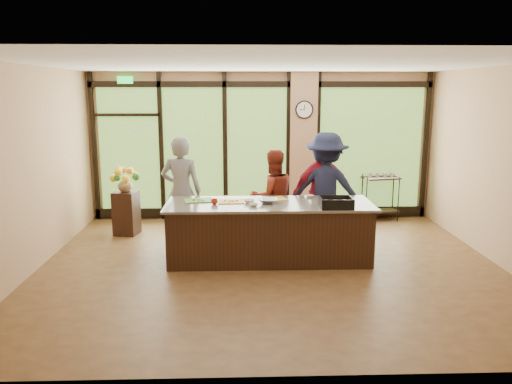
{
  "coord_description": "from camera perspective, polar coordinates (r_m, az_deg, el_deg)",
  "views": [
    {
      "loc": [
        -0.45,
        -7.23,
        2.64
      ],
      "look_at": [
        -0.2,
        0.4,
        1.07
      ],
      "focal_mm": 35.0,
      "sensor_mm": 36.0,
      "label": 1
    }
  ],
  "objects": [
    {
      "name": "floor",
      "position": [
        7.71,
        1.62,
        -8.44
      ],
      "size": [
        7.0,
        7.0,
        0.0
      ],
      "primitive_type": "plane",
      "color": "#4E321B",
      "rests_on": "ground"
    },
    {
      "name": "ceiling",
      "position": [
        7.25,
        1.76,
        14.44
      ],
      "size": [
        7.0,
        7.0,
        0.0
      ],
      "primitive_type": "plane",
      "rotation": [
        3.14,
        0.0,
        0.0
      ],
      "color": "white",
      "rests_on": "back_wall"
    },
    {
      "name": "back_wall",
      "position": [
        10.3,
        0.65,
        5.24
      ],
      "size": [
        7.0,
        0.0,
        7.0
      ],
      "primitive_type": "plane",
      "rotation": [
        1.57,
        0.0,
        0.0
      ],
      "color": "tan",
      "rests_on": "floor"
    },
    {
      "name": "left_wall",
      "position": [
        7.92,
        -24.5,
        2.28
      ],
      "size": [
        0.0,
        6.0,
        6.0
      ],
      "primitive_type": "plane",
      "rotation": [
        1.57,
        0.0,
        1.57
      ],
      "color": "tan",
      "rests_on": "floor"
    },
    {
      "name": "right_wall",
      "position": [
        8.32,
        26.55,
        2.49
      ],
      "size": [
        0.0,
        6.0,
        6.0
      ],
      "primitive_type": "plane",
      "rotation": [
        1.57,
        0.0,
        -1.57
      ],
      "color": "tan",
      "rests_on": "floor"
    },
    {
      "name": "window_wall",
      "position": [
        10.28,
        1.57,
        4.63
      ],
      "size": [
        6.9,
        0.12,
        3.0
      ],
      "color": "tan",
      "rests_on": "floor"
    },
    {
      "name": "island_base",
      "position": [
        7.85,
        1.5,
        -4.67
      ],
      "size": [
        3.1,
        1.0,
        0.88
      ],
      "primitive_type": "cube",
      "color": "black",
      "rests_on": "floor"
    },
    {
      "name": "countertop",
      "position": [
        7.74,
        1.52,
        -1.4
      ],
      "size": [
        3.2,
        1.1,
        0.04
      ],
      "primitive_type": "cube",
      "color": "#6D655A",
      "rests_on": "island_base"
    },
    {
      "name": "wall_clock",
      "position": [
        10.19,
        5.54,
        9.35
      ],
      "size": [
        0.36,
        0.04,
        0.36
      ],
      "color": "black",
      "rests_on": "window_wall"
    },
    {
      "name": "cook_left",
      "position": [
        8.57,
        -8.53,
        0.06
      ],
      "size": [
        0.74,
        0.54,
        1.89
      ],
      "primitive_type": "imported",
      "rotation": [
        0.0,
        0.0,
        3.01
      ],
      "color": "slate",
      "rests_on": "floor"
    },
    {
      "name": "cook_midleft",
      "position": [
        8.59,
        1.92,
        -0.62
      ],
      "size": [
        0.94,
        0.81,
        1.65
      ],
      "primitive_type": "imported",
      "rotation": [
        0.0,
        0.0,
        3.41
      ],
      "color": "maroon",
      "rests_on": "floor"
    },
    {
      "name": "cook_midright",
      "position": [
        8.65,
        7.55,
        -0.13
      ],
      "size": [
        1.11,
        0.61,
        1.79
      ],
      "primitive_type": "imported",
      "rotation": [
        0.0,
        0.0,
        3.31
      ],
      "color": "maroon",
      "rests_on": "floor"
    },
    {
      "name": "cook_right",
      "position": [
        8.6,
        8.0,
        0.31
      ],
      "size": [
        1.41,
        1.04,
        1.94
      ],
      "primitive_type": "imported",
      "rotation": [
        0.0,
        0.0,
        2.86
      ],
      "color": "#181D36",
      "rests_on": "floor"
    },
    {
      "name": "roasting_pan",
      "position": [
        7.51,
        9.13,
        -1.46
      ],
      "size": [
        0.48,
        0.37,
        0.09
      ],
      "primitive_type": "cube",
      "rotation": [
        0.0,
        0.0,
        0.0
      ],
      "color": "black",
      "rests_on": "countertop"
    },
    {
      "name": "mixing_bowl",
      "position": [
        7.71,
        1.38,
        -1.02
      ],
      "size": [
        0.35,
        0.35,
        0.07
      ],
      "primitive_type": "imported",
      "rotation": [
        0.0,
        0.0,
        -0.24
      ],
      "color": "silver",
      "rests_on": "countertop"
    },
    {
      "name": "cutting_board_left",
      "position": [
        7.93,
        -6.57,
        -0.96
      ],
      "size": [
        0.49,
        0.41,
        0.01
      ],
      "primitive_type": "cube",
      "rotation": [
        0.0,
        0.0,
        0.18
      ],
      "color": "#488C33",
      "rests_on": "countertop"
    },
    {
      "name": "cutting_board_center",
      "position": [
        7.8,
        -2.87,
        -1.1
      ],
      "size": [
        0.42,
        0.32,
        0.01
      ],
      "primitive_type": "cube",
      "rotation": [
        0.0,
        0.0,
        0.05
      ],
      "color": "gold",
      "rests_on": "countertop"
    },
    {
      "name": "cutting_board_right",
      "position": [
        7.98,
        1.97,
        -0.81
      ],
      "size": [
        0.48,
        0.42,
        0.01
      ],
      "primitive_type": "cube",
      "rotation": [
        0.0,
        0.0,
        0.34
      ],
      "color": "gold",
      "rests_on": "countertop"
    },
    {
      "name": "prep_bowl_near",
      "position": [
        7.73,
        -0.76,
        -1.06
      ],
      "size": [
        0.19,
        0.19,
        0.05
      ],
      "primitive_type": "imported",
      "rotation": [
        0.0,
        0.0,
        0.17
      ],
      "color": "white",
      "rests_on": "countertop"
    },
    {
      "name": "prep_bowl_mid",
      "position": [
        7.5,
        -0.28,
        -1.48
      ],
      "size": [
        0.16,
        0.16,
        0.04
      ],
      "primitive_type": "imported",
      "rotation": [
        0.0,
        0.0,
        -0.12
      ],
      "color": "white",
      "rests_on": "countertop"
    },
    {
      "name": "prep_bowl_far",
      "position": [
        8.2,
        6.16,
        -0.47
      ],
      "size": [
        0.17,
        0.17,
        0.03
      ],
      "primitive_type": "imported",
      "rotation": [
        0.0,
        0.0,
        0.42
      ],
      "color": "white",
      "rests_on": "countertop"
    },
    {
      "name": "red_ramekin",
      "position": [
        7.66,
        -4.77,
        -1.1
      ],
      "size": [
        0.13,
        0.13,
        0.08
      ],
      "primitive_type": "imported",
      "rotation": [
        0.0,
        0.0,
        0.24
      ],
      "color": "#B22B11",
      "rests_on": "countertop"
    },
    {
      "name": "flower_stand",
      "position": [
        9.56,
        -14.59,
        -2.32
      ],
      "size": [
        0.47,
        0.47,
        0.81
      ],
      "primitive_type": "cube",
      "rotation": [
        0.0,
        0.0,
        -0.19
      ],
      "color": "black",
      "rests_on": "floor"
    },
    {
      "name": "flower_vase",
      "position": [
        9.45,
        -14.75,
        0.87
      ],
      "size": [
        0.28,
        0.28,
        0.28
      ],
      "primitive_type": "imported",
      "rotation": [
        0.0,
        0.0,
        -0.04
      ],
      "color": "olive",
      "rests_on": "flower_stand"
    },
    {
      "name": "bar_cart",
      "position": [
        10.58,
        14.01,
        0.07
      ],
      "size": [
        0.79,
        0.55,
        0.98
      ],
      "rotation": [
        0.0,
        0.0,
        0.21
      ],
      "color": "black",
      "rests_on": "floor"
    }
  ]
}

